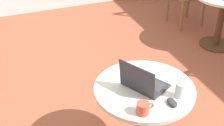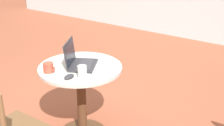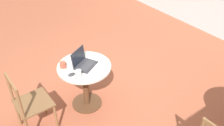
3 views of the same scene
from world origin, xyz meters
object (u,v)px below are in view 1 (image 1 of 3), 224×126
Objects in this scene: cafe_table_near at (143,107)px; mug at (143,108)px; drinking_glass at (180,90)px; cafe_table_mid at (223,9)px; mouse at (172,102)px; laptop at (143,82)px.

cafe_table_near is 6.13× the size of mug.
cafe_table_near is at bearing 134.35° from drinking_glass.
cafe_table_near is 6.57× the size of drinking_glass.
cafe_table_near is 0.37m from mug.
mouse is at bearing -137.47° from cafe_table_mid.
laptop is 0.27m from drinking_glass.
drinking_glass is (0.18, -0.19, 0.25)m from cafe_table_near.
laptop is 3.82× the size of mouse.
laptop reaches higher than mug.
laptop reaches higher than drinking_glass.
drinking_glass reaches higher than cafe_table_mid.
drinking_glass is (0.20, -0.19, 0.01)m from laptop.
mug is at bearing -178.20° from mouse.
cafe_table_mid is at bearing 36.26° from laptop.
mouse is at bearing -67.49° from laptop.
laptop is at bearing -143.74° from cafe_table_mid.
mouse is at bearing -150.21° from drinking_glass.
cafe_table_mid is at bearing 42.53° from mouse.
mug is (-0.14, -0.25, 0.23)m from cafe_table_near.
mug is 1.07× the size of drinking_glass.
laptop reaches higher than cafe_table_mid.
laptop is 0.28m from mug.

